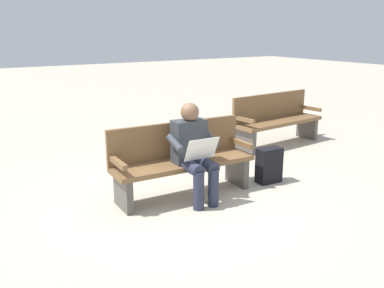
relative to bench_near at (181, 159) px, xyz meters
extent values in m
plane|color=#B7AD99|center=(0.00, 0.07, -0.46)|extent=(40.00, 40.00, 0.00)
cube|color=brown|center=(0.00, 0.07, -0.04)|extent=(1.82, 0.57, 0.06)
cube|color=brown|center=(-0.01, -0.14, 0.22)|extent=(1.80, 0.14, 0.45)
cube|color=brown|center=(-0.85, 0.11, 0.11)|extent=(0.08, 0.48, 0.06)
cube|color=brown|center=(0.85, 0.03, 0.11)|extent=(0.08, 0.48, 0.06)
cube|color=#4C4742|center=(-0.80, 0.11, -0.26)|extent=(0.10, 0.44, 0.39)
cube|color=#4C4742|center=(0.80, 0.03, -0.26)|extent=(0.10, 0.44, 0.39)
cube|color=#33383D|center=(-0.04, 0.12, 0.25)|extent=(0.41, 0.24, 0.52)
sphere|color=brown|center=(-0.04, 0.14, 0.61)|extent=(0.22, 0.22, 0.22)
cylinder|color=#282D42|center=(-0.13, 0.34, 0.01)|extent=(0.17, 0.43, 0.15)
cylinder|color=#282D42|center=(0.07, 0.33, 0.01)|extent=(0.17, 0.43, 0.15)
cylinder|color=#282D42|center=(-0.12, 0.53, -0.23)|extent=(0.13, 0.13, 0.45)
cylinder|color=#282D42|center=(0.08, 0.52, -0.23)|extent=(0.13, 0.13, 0.45)
cylinder|color=#33383D|center=(-0.27, 0.23, 0.28)|extent=(0.11, 0.32, 0.18)
cylinder|color=#33383D|center=(0.21, 0.21, 0.28)|extent=(0.11, 0.32, 0.18)
cube|color=silver|center=(-0.02, 0.42, 0.23)|extent=(0.41, 0.15, 0.27)
cube|color=black|center=(-1.21, 0.28, -0.22)|extent=(0.34, 0.21, 0.48)
cube|color=black|center=(-1.22, 0.17, -0.29)|extent=(0.24, 0.05, 0.22)
cube|color=brown|center=(-2.67, -1.06, -0.04)|extent=(1.83, 0.61, 0.06)
cube|color=brown|center=(-2.65, -1.28, 0.22)|extent=(1.80, 0.18, 0.45)
cube|color=brown|center=(-3.51, -1.12, 0.11)|extent=(0.09, 0.48, 0.06)
cube|color=brown|center=(-1.82, -1.00, 0.11)|extent=(0.09, 0.48, 0.06)
cube|color=#4C4742|center=(-3.46, -1.12, -0.26)|extent=(0.11, 0.44, 0.39)
cube|color=#4C4742|center=(-1.87, -1.01, -0.26)|extent=(0.11, 0.44, 0.39)
camera|label=1|loc=(2.57, 4.27, 1.56)|focal=39.49mm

